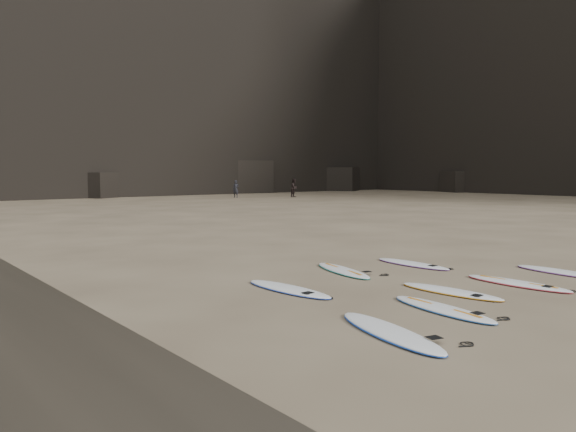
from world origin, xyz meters
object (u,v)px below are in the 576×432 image
object	(u,v)px
surfboard_4	(561,272)
surfboard_7	(412,264)
surfboard_1	(442,308)
person_b	(294,188)
person_a	(236,189)
surfboard_2	(451,291)
surfboard_0	(390,331)
surfboard_3	(517,283)
surfboard_6	(343,270)
surfboard_5	(288,289)

from	to	relation	value
surfboard_4	surfboard_7	distance (m)	3.57
surfboard_1	person_b	bearing A→B (deg)	61.92
surfboard_4	person_a	size ratio (longest dim) A/B	1.46
surfboard_2	person_a	world-z (taller)	person_a
surfboard_0	person_a	distance (m)	43.92
surfboard_3	surfboard_7	world-z (taller)	surfboard_3
person_b	surfboard_1	bearing A→B (deg)	-144.83
surfboard_2	person_a	size ratio (longest dim) A/B	1.43
surfboard_6	person_a	size ratio (longest dim) A/B	1.49
surfboard_7	person_a	distance (m)	38.04
surfboard_5	person_b	xyz separation A→B (m)	(26.14, 31.83, 0.83)
surfboard_7	person_b	xyz separation A→B (m)	(21.60, 31.41, 0.83)
surfboard_7	person_b	distance (m)	38.13
surfboard_7	surfboard_3	bearing A→B (deg)	-94.13
surfboard_0	surfboard_4	size ratio (longest dim) A/B	1.08
surfboard_3	surfboard_5	distance (m)	5.05
surfboard_7	surfboard_2	bearing A→B (deg)	-127.50
surfboard_1	surfboard_7	distance (m)	4.88
surfboard_2	person_b	distance (m)	41.51
surfboard_4	person_b	distance (m)	39.70
surfboard_0	surfboard_1	xyz separation A→B (m)	(1.84, 0.38, -0.00)
surfboard_5	surfboard_7	size ratio (longest dim) A/B	1.04
surfboard_0	person_b	bearing A→B (deg)	66.47
surfboard_0	surfboard_1	world-z (taller)	surfboard_0
surfboard_4	surfboard_5	distance (m)	6.93
person_a	person_b	size ratio (longest dim) A/B	0.92
surfboard_3	surfboard_4	bearing A→B (deg)	1.35
surfboard_7	person_a	xyz separation A→B (m)	(16.80, 34.12, 0.76)
surfboard_6	person_a	xyz separation A→B (m)	(18.93, 33.69, 0.76)
surfboard_3	surfboard_7	xyz separation A→B (m)	(0.25, 3.09, -0.00)
surfboard_5	surfboard_1	bearing A→B (deg)	-73.64
surfboard_0	surfboard_2	world-z (taller)	surfboard_0
person_a	surfboard_7	bearing A→B (deg)	-54.48
surfboard_0	surfboard_3	world-z (taller)	surfboard_0
surfboard_1	surfboard_3	bearing A→B (deg)	14.25
surfboard_2	person_b	size ratio (longest dim) A/B	1.31
surfboard_1	surfboard_2	distance (m)	1.57
surfboard_1	surfboard_2	size ratio (longest dim) A/B	1.02
surfboard_2	surfboard_5	bearing A→B (deg)	133.26
surfboard_3	surfboard_6	bearing A→B (deg)	118.01
person_a	surfboard_2	bearing A→B (deg)	-55.43
surfboard_7	person_b	size ratio (longest dim) A/B	1.33
surfboard_2	surfboard_7	world-z (taller)	same
surfboard_2	surfboard_4	bearing A→B (deg)	-9.43
surfboard_2	surfboard_6	distance (m)	3.10
surfboard_1	surfboard_5	world-z (taller)	surfboard_5
surfboard_0	surfboard_7	size ratio (longest dim) A/B	1.09
surfboard_1	surfboard_3	xyz separation A→B (m)	(3.19, 0.37, 0.00)
surfboard_0	surfboard_4	distance (m)	7.21
surfboard_0	surfboard_3	size ratio (longest dim) A/B	1.04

